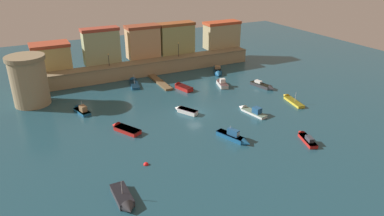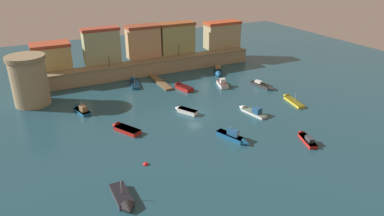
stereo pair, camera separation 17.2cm
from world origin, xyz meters
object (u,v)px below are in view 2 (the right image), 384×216
Objects in this scene: fortress_tower at (29,80)px; moored_boat_10 at (185,110)px; moored_boat_0 at (182,87)px; moored_boat_5 at (234,137)px; moored_boat_6 at (222,83)px; mooring_buoy_0 at (146,165)px; moored_boat_1 at (123,128)px; moored_boat_7 at (81,110)px; moored_boat_9 at (218,71)px; quay_lamp_1 at (179,47)px; moored_boat_3 at (250,111)px; quay_lamp_0 at (109,58)px; moored_boat_4 at (264,86)px; moored_boat_12 at (124,200)px; moored_boat_2 at (134,82)px; moored_boat_11 at (291,100)px; moored_boat_8 at (306,138)px.

fortress_tower reaches higher than moored_boat_10.
moored_boat_0 is 24.86m from moored_boat_5.
mooring_buoy_0 is (-26.32, -23.09, -0.53)m from moored_boat_6.
moored_boat_5 reaches higher than moored_boat_1.
moored_boat_7 reaches higher than moored_boat_9.
moored_boat_9 is at bearing -85.73° from moored_boat_1.
moored_boat_10 is at bearing -112.60° from quay_lamp_1.
moored_boat_1 is 28.50m from moored_boat_6.
mooring_buoy_0 is (-0.21, -11.65, -0.37)m from moored_boat_1.
moored_boat_0 is at bearing 55.22° from mooring_buoy_0.
moored_boat_3 is 1.21× the size of moored_boat_6.
quay_lamp_0 reaches higher than moored_boat_7.
fortress_tower is at bearing 111.69° from mooring_buoy_0.
moored_boat_4 is 1.17× the size of moored_boat_6.
moored_boat_0 is 7.43× the size of mooring_buoy_0.
fortress_tower is 38.03m from moored_boat_12.
moored_boat_2 is 1.28× the size of moored_boat_12.
moored_boat_9 is (29.74, 19.07, 0.09)m from moored_boat_1.
moored_boat_6 is at bearing 41.26° from mooring_buoy_0.
moored_boat_4 is at bearing 12.01° from moored_boat_11.
fortress_tower is at bearing 64.26° from moored_boat_0.
quay_lamp_1 is at bearing -9.46° from moored_boat_3.
moored_boat_12 reaches higher than moored_boat_9.
mooring_buoy_0 is (-14.95, -0.31, -0.56)m from moored_boat_5.
moored_boat_4 is at bearing -15.94° from fortress_tower.
moored_boat_5 is (14.74, -11.34, 0.19)m from moored_boat_1.
moored_boat_1 is at bearing -29.78° from moored_boat_9.
moored_boat_1 is at bearing -100.76° from quay_lamp_0.
moored_boat_3 is 32.04m from moored_boat_12.
moored_boat_2 is (4.01, -4.76, -5.07)m from quay_lamp_0.
moored_boat_3 is 1.35× the size of moored_boat_10.
moored_boat_5 is 25.45m from moored_boat_6.
moored_boat_3 is 14.01m from moored_boat_4.
quay_lamp_1 is at bearing 32.14° from moored_boat_11.
moored_boat_0 is 1.11× the size of moored_boat_10.
moored_boat_0 is 0.96× the size of moored_boat_12.
moored_boat_6 is 8.46m from moored_boat_9.
moored_boat_3 is (14.23, -25.11, 0.15)m from moored_boat_2.
quay_lamp_0 is 39.03m from moored_boat_5.
moored_boat_12 is (-31.45, -29.70, -0.10)m from moored_boat_6.
moored_boat_9 is 1.42× the size of moored_boat_10.
moored_boat_4 is (33.53, 5.74, 0.06)m from moored_boat_1.
quay_lamp_1 is at bearing 148.03° from moored_boat_5.
moored_boat_12 is (7.00, -37.11, -4.49)m from fortress_tower.
quay_lamp_0 reaches higher than moored_boat_0.
moored_boat_6 is 27.79m from moored_boat_8.
moored_boat_10 is at bearing 46.97° from mooring_buoy_0.
moored_boat_3 is at bearing -61.04° from moored_boat_4.
moored_boat_6 is at bearing 133.68° from moored_boat_12.
moored_boat_7 reaches higher than moored_boat_8.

